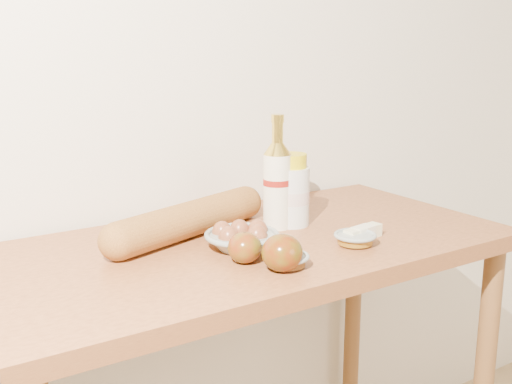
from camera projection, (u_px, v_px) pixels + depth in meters
back_wall at (179, 57)px, 1.63m from camera, size 3.50×0.02×2.60m
table at (249, 292)px, 1.48m from camera, size 1.20×0.60×0.90m
bourbon_bottle at (277, 183)px, 1.53m from camera, size 0.08×0.08×0.27m
cream_bottle at (291, 192)px, 1.56m from camera, size 0.10×0.10×0.18m
egg_bowl at (242, 238)px, 1.40m from camera, size 0.21×0.21×0.06m
baguette at (188, 220)px, 1.47m from camera, size 0.49×0.23×0.08m
apple_redgreen_front at (282, 253)px, 1.26m from camera, size 0.09×0.09×0.08m
apple_redgreen_right at (245, 248)px, 1.30m from camera, size 0.09×0.09×0.07m
sugar_bowl at (287, 260)px, 1.28m from camera, size 0.12×0.12×0.03m
syrup_bowl at (355, 239)px, 1.42m from camera, size 0.10×0.10×0.03m
butter_stick at (363, 233)px, 1.46m from camera, size 0.11×0.05×0.03m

